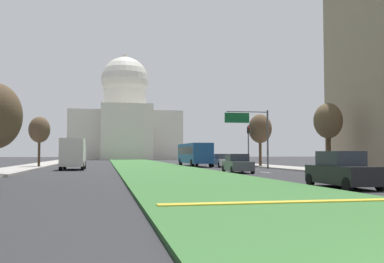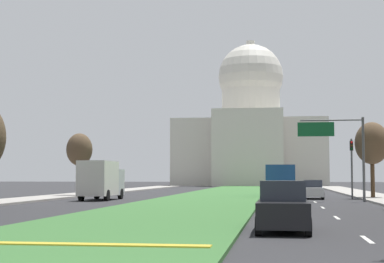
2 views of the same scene
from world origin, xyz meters
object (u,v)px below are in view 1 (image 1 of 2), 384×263
object	(u,v)px
traffic_light_far_right	(248,140)
box_truck_delivery	(73,154)
street_tree_left_far	(39,130)
sedan_lead_stopped	(342,171)
overhead_guide_sign	(252,127)
street_tree_right_mid	(328,122)
city_bus	(194,153)
street_tree_right_far	(260,129)
capitol_building	(125,123)
sedan_midblock	(237,164)
sedan_distant	(223,161)

from	to	relation	value
traffic_light_far_right	box_truck_delivery	bearing A→B (deg)	-166.05
street_tree_left_far	sedan_lead_stopped	world-z (taller)	street_tree_left_far
overhead_guide_sign	street_tree_right_mid	size ratio (longest dim) A/B	1.05
traffic_light_far_right	sedan_lead_stopped	xyz separation A→B (m)	(-6.12, -32.24, -2.47)
street_tree_left_far	city_bus	distance (m)	19.40
street_tree_right_mid	street_tree_right_far	xyz separation A→B (m)	(0.02, 17.26, 0.29)
capitol_building	street_tree_right_mid	size ratio (longest dim) A/B	5.03
sedan_midblock	box_truck_delivery	size ratio (longest dim) A/B	0.70
street_tree_right_far	sedan_midblock	xyz separation A→B (m)	(-8.09, -16.23, -4.02)
street_tree_left_far	street_tree_right_far	distance (m)	27.22
street_tree_right_mid	sedan_midblock	xyz separation A→B (m)	(-8.07, 1.03, -3.72)
traffic_light_far_right	city_bus	distance (m)	7.34
traffic_light_far_right	sedan_midblock	bearing A→B (deg)	-112.02
traffic_light_far_right	city_bus	bearing A→B (deg)	148.54
sedan_distant	traffic_light_far_right	bearing A→B (deg)	-1.47
box_truck_delivery	overhead_guide_sign	bearing A→B (deg)	-2.68
sedan_lead_stopped	sedan_distant	distance (m)	32.44
sedan_distant	city_bus	distance (m)	4.71
street_tree_left_far	street_tree_right_far	xyz separation A→B (m)	(27.14, -2.03, 0.31)
overhead_guide_sign	city_bus	size ratio (longest dim) A/B	0.59
traffic_light_far_right	sedan_midblock	xyz separation A→B (m)	(-6.25, -15.47, -2.53)
street_tree_right_mid	sedan_midblock	bearing A→B (deg)	172.75
sedan_distant	city_bus	bearing A→B (deg)	127.31
street_tree_right_mid	sedan_lead_stopped	world-z (taller)	street_tree_right_mid
overhead_guide_sign	city_bus	distance (m)	11.17
city_bus	street_tree_left_far	bearing A→B (deg)	-177.17
traffic_light_far_right	box_truck_delivery	distance (m)	21.49
capitol_building	street_tree_left_far	xyz separation A→B (m)	(-13.29, -73.86, -5.94)
capitol_building	sedan_distant	bearing A→B (deg)	-83.53
capitol_building	overhead_guide_sign	world-z (taller)	capitol_building
traffic_light_far_right	street_tree_right_far	size ratio (longest dim) A/B	0.78
street_tree_right_far	overhead_guide_sign	bearing A→B (deg)	-116.79
street_tree_left_far	sedan_lead_stopped	distance (m)	40.11
street_tree_right_far	city_bus	distance (m)	9.02
traffic_light_far_right	capitol_building	bearing A→B (deg)	98.91
sedan_distant	city_bus	size ratio (longest dim) A/B	0.43
sedan_distant	sedan_midblock	bearing A→B (deg)	-100.64
sedan_lead_stopped	sedan_midblock	bearing A→B (deg)	90.45
overhead_guide_sign	sedan_distant	distance (m)	7.46
overhead_guide_sign	sedan_midblock	size ratio (longest dim) A/B	1.46
street_tree_left_far	capitol_building	bearing A→B (deg)	79.80
sedan_midblock	street_tree_right_mid	bearing A→B (deg)	-7.25
street_tree_right_mid	overhead_guide_sign	bearing A→B (deg)	108.21
overhead_guide_sign	sedan_lead_stopped	world-z (taller)	overhead_guide_sign
sedan_lead_stopped	sedan_distant	world-z (taller)	sedan_lead_stopped
city_bus	overhead_guide_sign	bearing A→B (deg)	-65.31
traffic_light_far_right	overhead_guide_sign	xyz separation A→B (m)	(-1.61, -6.06, 1.31)
city_bus	street_tree_right_far	bearing A→B (deg)	-20.55
street_tree_left_far	city_bus	bearing A→B (deg)	2.83
capitol_building	street_tree_right_mid	bearing A→B (deg)	-81.55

